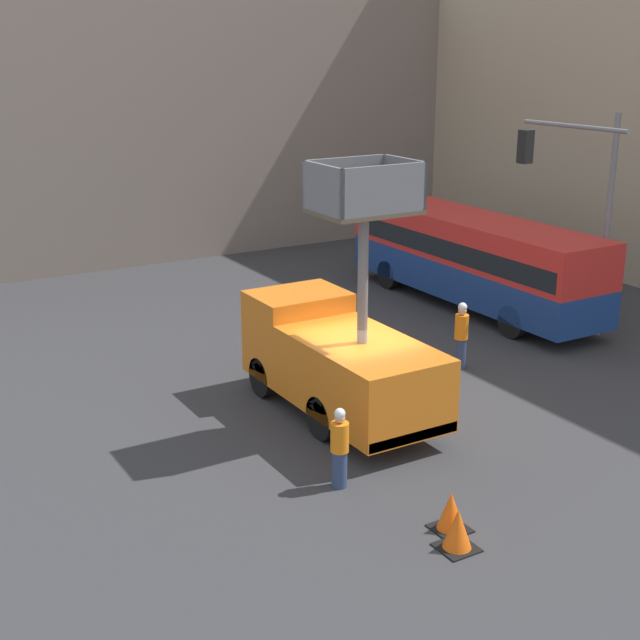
{
  "coord_description": "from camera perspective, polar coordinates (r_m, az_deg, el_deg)",
  "views": [
    {
      "loc": [
        -11.04,
        -16.62,
        8.89
      ],
      "look_at": [
        -0.28,
        1.51,
        2.2
      ],
      "focal_mm": 50.0,
      "sensor_mm": 36.0,
      "label": 1
    }
  ],
  "objects": [
    {
      "name": "traffic_cone_near_truck",
      "position": [
        17.33,
        8.37,
        -12.07
      ],
      "size": [
        0.68,
        0.68,
        0.77
      ],
      "color": "black",
      "rests_on": "ground_plane"
    },
    {
      "name": "road_worker_directing",
      "position": [
        25.11,
        9.02,
        -0.99
      ],
      "size": [
        0.38,
        0.38,
        1.93
      ],
      "rotation": [
        0.0,
        0.0,
        0.27
      ],
      "color": "navy",
      "rests_on": "ground_plane"
    },
    {
      "name": "city_bus",
      "position": [
        30.91,
        9.73,
        4.17
      ],
      "size": [
        2.55,
        10.79,
        3.12
      ],
      "rotation": [
        0.0,
        0.0,
        1.49
      ],
      "color": "navy",
      "rests_on": "ground_plane"
    },
    {
      "name": "ground_plane",
      "position": [
        21.85,
        2.68,
        -6.43
      ],
      "size": [
        120.0,
        120.0,
        0.0
      ],
      "primitive_type": "plane",
      "color": "#333335"
    },
    {
      "name": "traffic_light_pole",
      "position": [
        27.25,
        16.43,
        7.84
      ],
      "size": [
        3.97,
        3.72,
        6.82
      ],
      "color": "slate",
      "rests_on": "ground_plane"
    },
    {
      "name": "utility_truck",
      "position": [
        21.64,
        1.17,
        -2.31
      ],
      "size": [
        2.41,
        6.03,
        6.34
      ],
      "color": "orange",
      "rests_on": "ground_plane"
    },
    {
      "name": "traffic_cone_mid_road",
      "position": [
        16.77,
        8.79,
        -13.14
      ],
      "size": [
        0.7,
        0.7,
        0.8
      ],
      "color": "black",
      "rests_on": "ground_plane"
    },
    {
      "name": "road_worker_near_truck",
      "position": [
        18.42,
        1.26,
        -8.2
      ],
      "size": [
        0.38,
        0.38,
        1.76
      ],
      "rotation": [
        0.0,
        0.0,
        1.32
      ],
      "color": "navy",
      "rests_on": "ground_plane"
    },
    {
      "name": "building_backdrop_far",
      "position": [
        40.81,
        -15.22,
        12.18
      ],
      "size": [
        44.0,
        10.0,
        10.91
      ],
      "color": "gray",
      "rests_on": "ground_plane"
    }
  ]
}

